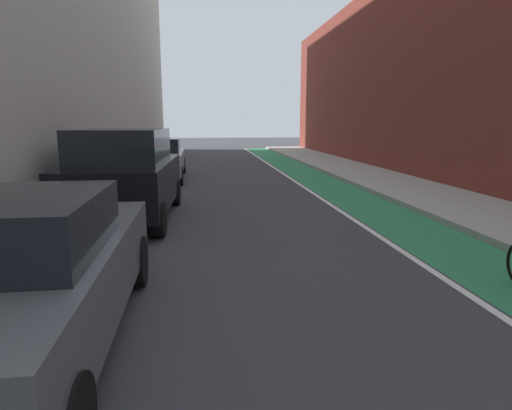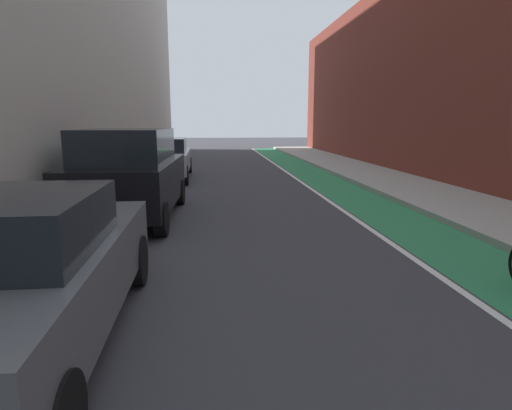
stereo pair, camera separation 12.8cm
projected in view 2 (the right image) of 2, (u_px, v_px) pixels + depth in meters
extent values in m
plane|color=#38383D|center=(251.00, 204.00, 11.33)|extent=(93.88, 93.88, 0.00)
cube|color=#2D8451|center=(342.00, 190.00, 13.58)|extent=(1.60, 42.67, 0.00)
cube|color=white|center=(314.00, 191.00, 13.49)|extent=(0.12, 42.67, 0.00)
cube|color=#A8A59E|center=(408.00, 187.00, 13.78)|extent=(2.76, 42.67, 0.14)
cube|color=brown|center=(460.00, 65.00, 15.21)|extent=(2.40, 38.67, 8.19)
cube|color=#595B60|center=(17.00, 282.00, 3.97)|extent=(1.85, 4.29, 0.70)
cylinder|color=black|center=(6.00, 265.00, 5.48)|extent=(0.23, 0.66, 0.66)
cylinder|color=black|center=(136.00, 261.00, 5.67)|extent=(0.23, 0.66, 0.66)
cube|color=black|center=(131.00, 183.00, 9.47)|extent=(2.08, 4.35, 0.95)
cube|color=black|center=(126.00, 147.00, 9.11)|extent=(1.79, 2.63, 0.75)
cylinder|color=black|center=(110.00, 193.00, 11.06)|extent=(0.24, 0.67, 0.66)
cylinder|color=black|center=(180.00, 192.00, 11.18)|extent=(0.24, 0.67, 0.66)
cylinder|color=black|center=(64.00, 221.00, 7.94)|extent=(0.24, 0.67, 0.66)
cylinder|color=black|center=(161.00, 219.00, 8.06)|extent=(0.24, 0.67, 0.66)
cube|color=#9EA0A8|center=(165.00, 161.00, 16.21)|extent=(1.91, 4.77, 0.70)
cube|color=black|center=(163.00, 146.00, 15.87)|extent=(1.65, 2.02, 0.55)
cylinder|color=black|center=(149.00, 165.00, 17.95)|extent=(0.23, 0.66, 0.66)
cylinder|color=black|center=(189.00, 165.00, 18.14)|extent=(0.23, 0.66, 0.66)
cylinder|color=black|center=(135.00, 176.00, 14.41)|extent=(0.23, 0.66, 0.66)
cylinder|color=black|center=(185.00, 175.00, 14.60)|extent=(0.23, 0.66, 0.66)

